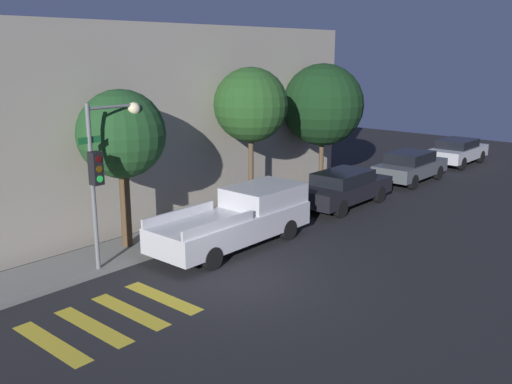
% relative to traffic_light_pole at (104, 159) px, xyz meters
% --- Properties ---
extents(ground_plane, '(60.00, 60.00, 0.00)m').
position_rel_traffic_light_pole_xyz_m(ground_plane, '(1.63, -3.37, -3.24)').
color(ground_plane, black).
extents(sidewalk, '(26.00, 2.06, 0.14)m').
position_rel_traffic_light_pole_xyz_m(sidewalk, '(1.63, 0.87, -3.17)').
color(sidewalk, slate).
rests_on(sidewalk, ground).
extents(building_row, '(26.00, 6.00, 7.03)m').
position_rel_traffic_light_pole_xyz_m(building_row, '(1.63, 5.30, 0.27)').
color(building_row, '#A89E8E').
rests_on(building_row, ground).
extents(crosswalk, '(3.54, 2.60, 0.00)m').
position_rel_traffic_light_pole_xyz_m(crosswalk, '(-1.81, -2.57, -3.24)').
color(crosswalk, gold).
rests_on(crosswalk, ground).
extents(traffic_light_pole, '(2.03, 0.56, 4.76)m').
position_rel_traffic_light_pole_xyz_m(traffic_light_pole, '(0.00, 0.00, 0.00)').
color(traffic_light_pole, slate).
rests_on(traffic_light_pole, ground).
extents(pickup_truck, '(5.70, 2.00, 1.74)m').
position_rel_traffic_light_pole_xyz_m(pickup_truck, '(4.05, -1.27, -2.35)').
color(pickup_truck, '#BCBCC1').
rests_on(pickup_truck, ground).
extents(sedan_near_corner, '(4.70, 1.82, 1.45)m').
position_rel_traffic_light_pole_xyz_m(sedan_near_corner, '(10.20, -1.27, -2.47)').
color(sedan_near_corner, black).
rests_on(sedan_near_corner, ground).
extents(sedan_middle, '(4.33, 1.86, 1.46)m').
position_rel_traffic_light_pole_xyz_m(sedan_middle, '(16.01, -1.27, -2.47)').
color(sedan_middle, '#4C5156').
rests_on(sedan_middle, ground).
extents(sedan_far_end, '(4.28, 1.87, 1.40)m').
position_rel_traffic_light_pole_xyz_m(sedan_far_end, '(21.65, -1.27, -2.49)').
color(sedan_far_end, '#B7BABF').
rests_on(sedan_far_end, ground).
extents(tree_near_corner, '(2.68, 2.68, 5.02)m').
position_rel_traffic_light_pole_xyz_m(tree_near_corner, '(1.36, 1.07, 0.40)').
color(tree_near_corner, '#4C3823').
rests_on(tree_near_corner, ground).
extents(tree_midblock, '(2.80, 2.80, 5.53)m').
position_rel_traffic_light_pole_xyz_m(tree_midblock, '(7.23, 1.07, 0.87)').
color(tree_midblock, brown).
rests_on(tree_midblock, ground).
extents(tree_far_end, '(3.56, 3.56, 5.58)m').
position_rel_traffic_light_pole_xyz_m(tree_far_end, '(11.97, 1.07, 0.55)').
color(tree_far_end, brown).
rests_on(tree_far_end, ground).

